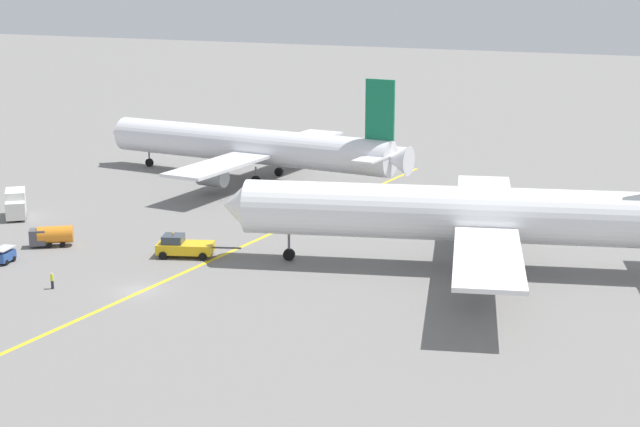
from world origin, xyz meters
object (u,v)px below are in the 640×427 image
(pushback_tug, at_px, (183,246))
(gse_catering_truck_tall, at_px, (16,204))
(airliner_at_gate_left, at_px, (251,146))
(gse_baggage_cart_trailing, at_px, (4,255))
(gse_fuel_bowser_stubby, at_px, (51,235))
(ground_crew_wing_walker_right, at_px, (52,280))
(airliner_being_pushed, at_px, (468,215))

(pushback_tug, height_order, gse_catering_truck_tall, gse_catering_truck_tall)
(airliner_at_gate_left, bearing_deg, gse_baggage_cart_trailing, -94.20)
(pushback_tug, bearing_deg, gse_catering_truck_tall, 168.24)
(gse_fuel_bowser_stubby, distance_m, ground_crew_wing_walker_right, 15.99)
(pushback_tug, bearing_deg, gse_fuel_bowser_stubby, -169.84)
(pushback_tug, height_order, gse_fuel_bowser_stubby, pushback_tug)
(airliner_being_pushed, relative_size, gse_fuel_bowser_stubby, 10.23)
(airliner_being_pushed, distance_m, ground_crew_wing_walker_right, 43.56)
(gse_baggage_cart_trailing, xyz_separation_m, ground_crew_wing_walker_right, (10.62, -4.93, 0.02))
(gse_fuel_bowser_stubby, bearing_deg, gse_catering_truck_tall, 145.38)
(airliner_at_gate_left, relative_size, gse_catering_truck_tall, 8.81)
(airliner_at_gate_left, distance_m, gse_baggage_cart_trailing, 50.61)
(gse_baggage_cart_trailing, bearing_deg, gse_catering_truck_tall, 127.57)
(pushback_tug, distance_m, gse_baggage_cart_trailing, 19.50)
(pushback_tug, height_order, gse_baggage_cart_trailing, pushback_tug)
(airliner_being_pushed, relative_size, gse_baggage_cart_trailing, 17.57)
(ground_crew_wing_walker_right, bearing_deg, pushback_tug, 68.60)
(airliner_being_pushed, distance_m, pushback_tug, 31.69)
(ground_crew_wing_walker_right, bearing_deg, airliner_being_pushed, 33.61)
(pushback_tug, distance_m, gse_fuel_bowser_stubby, 16.42)
(airliner_being_pushed, distance_m, gse_fuel_bowser_stubby, 47.91)
(gse_fuel_bowser_stubby, bearing_deg, airliner_being_pushed, 14.14)
(pushback_tug, xyz_separation_m, gse_baggage_cart_trailing, (-16.58, -10.26, -0.30))
(gse_baggage_cart_trailing, relative_size, gse_catering_truck_tall, 0.49)
(pushback_tug, relative_size, ground_crew_wing_walker_right, 5.57)
(airliner_being_pushed, distance_m, gse_catering_truck_tall, 59.43)
(airliner_at_gate_left, xyz_separation_m, pushback_tug, (12.88, -40.04, -3.82))
(gse_catering_truck_tall, distance_m, gse_fuel_bowser_stubby, 15.78)
(airliner_at_gate_left, xyz_separation_m, gse_fuel_bowser_stubby, (-3.28, -42.94, -3.65))
(gse_catering_truck_tall, relative_size, ground_crew_wing_walker_right, 3.58)
(ground_crew_wing_walker_right, bearing_deg, gse_catering_truck_tall, 137.48)
(gse_baggage_cart_trailing, height_order, gse_catering_truck_tall, gse_catering_truck_tall)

